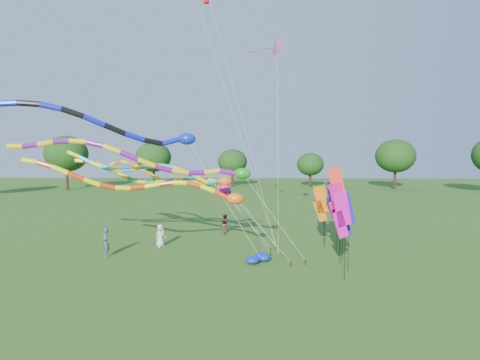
{
  "coord_description": "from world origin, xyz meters",
  "views": [
    {
      "loc": [
        0.84,
        -20.15,
        6.56
      ],
      "look_at": [
        0.11,
        4.9,
        4.8
      ],
      "focal_mm": 30.0,
      "sensor_mm": 36.0,
      "label": 1
    }
  ],
  "objects_px": {
    "blue_nylon_heap": "(258,258)",
    "tube_kite_orange": "(180,179)",
    "tube_kite_red": "(160,186)",
    "person_a": "(160,236)",
    "person_b": "(106,242)",
    "person_c": "(225,224)"
  },
  "relations": [
    {
      "from": "blue_nylon_heap",
      "to": "person_b",
      "type": "xyz_separation_m",
      "value": [
        -9.48,
        0.77,
        0.69
      ]
    },
    {
      "from": "tube_kite_orange",
      "to": "person_b",
      "type": "bearing_deg",
      "value": -117.54
    },
    {
      "from": "person_b",
      "to": "tube_kite_red",
      "type": "bearing_deg",
      "value": 26.56
    },
    {
      "from": "person_b",
      "to": "blue_nylon_heap",
      "type": "bearing_deg",
      "value": 48.93
    },
    {
      "from": "tube_kite_red",
      "to": "person_b",
      "type": "xyz_separation_m",
      "value": [
        -3.94,
        2.01,
        -3.69
      ]
    },
    {
      "from": "tube_kite_red",
      "to": "blue_nylon_heap",
      "type": "xyz_separation_m",
      "value": [
        5.54,
        1.24,
        -4.38
      ]
    },
    {
      "from": "person_a",
      "to": "person_b",
      "type": "height_order",
      "value": "person_b"
    },
    {
      "from": "blue_nylon_heap",
      "to": "tube_kite_orange",
      "type": "bearing_deg",
      "value": 143.44
    },
    {
      "from": "blue_nylon_heap",
      "to": "person_b",
      "type": "relative_size",
      "value": 0.88
    },
    {
      "from": "tube_kite_red",
      "to": "person_a",
      "type": "bearing_deg",
      "value": 101.32
    },
    {
      "from": "tube_kite_red",
      "to": "blue_nylon_heap",
      "type": "distance_m",
      "value": 7.16
    },
    {
      "from": "tube_kite_red",
      "to": "person_b",
      "type": "height_order",
      "value": "tube_kite_red"
    },
    {
      "from": "blue_nylon_heap",
      "to": "person_a",
      "type": "bearing_deg",
      "value": 151.7
    },
    {
      "from": "tube_kite_orange",
      "to": "person_b",
      "type": "distance_m",
      "value": 6.45
    },
    {
      "from": "tube_kite_red",
      "to": "person_a",
      "type": "xyz_separation_m",
      "value": [
        -1.14,
        4.83,
        -3.83
      ]
    },
    {
      "from": "tube_kite_red",
      "to": "person_a",
      "type": "relative_size",
      "value": 9.35
    },
    {
      "from": "tube_kite_red",
      "to": "tube_kite_orange",
      "type": "height_order",
      "value": "tube_kite_red"
    },
    {
      "from": "person_a",
      "to": "person_c",
      "type": "xyz_separation_m",
      "value": [
        4.23,
        4.46,
        0.04
      ]
    },
    {
      "from": "tube_kite_red",
      "to": "tube_kite_orange",
      "type": "xyz_separation_m",
      "value": [
        0.18,
        5.21,
        0.1
      ]
    },
    {
      "from": "tube_kite_orange",
      "to": "person_b",
      "type": "relative_size",
      "value": 6.33
    },
    {
      "from": "tube_kite_orange",
      "to": "blue_nylon_heap",
      "type": "xyz_separation_m",
      "value": [
        5.35,
        -3.97,
        -4.48
      ]
    },
    {
      "from": "blue_nylon_heap",
      "to": "person_a",
      "type": "height_order",
      "value": "person_a"
    }
  ]
}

